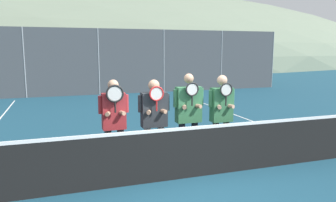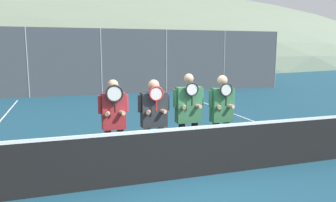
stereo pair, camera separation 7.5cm
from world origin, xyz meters
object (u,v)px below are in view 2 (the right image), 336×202
player_center_right (189,112)px  car_center (165,72)px  player_leftmost (114,119)px  car_right_of_center (236,70)px  player_center_left (154,116)px  car_left_of_center (87,73)px  player_rightmost (222,112)px

player_center_right → car_center: bearing=74.2°
player_leftmost → car_right_of_center: (10.77, 14.46, -0.13)m
player_center_left → car_center: player_center_left is taller
player_center_left → player_center_right: size_ratio=0.95×
car_left_of_center → car_right_of_center: 10.17m
player_leftmost → car_right_of_center: size_ratio=0.40×
player_center_right → player_rightmost: (0.69, -0.07, -0.03)m
player_center_left → player_center_right: player_center_right is taller
player_center_right → car_right_of_center: (9.30, 14.51, -0.17)m
player_leftmost → player_center_right: size_ratio=0.96×
car_center → car_right_of_center: car_right_of_center is taller
player_leftmost → car_center: (5.63, 14.70, -0.19)m
player_center_right → player_rightmost: bearing=-5.5°
player_leftmost → player_rightmost: player_rightmost is taller
player_center_right → player_rightmost: player_center_right is taller
car_center → player_leftmost: bearing=-111.0°
player_rightmost → car_center: size_ratio=0.42×
player_rightmost → car_left_of_center: player_rightmost is taller
player_leftmost → car_center: bearing=69.0°
player_leftmost → car_right_of_center: 18.03m
player_leftmost → car_center: size_ratio=0.41×
player_leftmost → player_center_left: size_ratio=1.01×
car_center → player_rightmost: bearing=-103.2°
player_center_left → car_right_of_center: bearing=55.4°
player_leftmost → car_right_of_center: bearing=53.3°
player_center_left → car_right_of_center: car_right_of_center is taller
player_rightmost → car_center: bearing=76.8°
car_left_of_center → player_leftmost: bearing=-92.3°
car_center → car_right_of_center: bearing=-2.6°
player_center_right → car_left_of_center: bearing=93.4°
player_rightmost → player_center_left: bearing=175.5°
player_rightmost → car_right_of_center: bearing=59.5°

